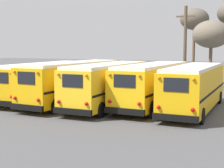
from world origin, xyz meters
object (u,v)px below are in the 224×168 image
school_bus_0 (44,80)px  utility_pole (185,48)px  school_bus_2 (109,83)px  bare_tree_1 (211,35)px  school_bus_1 (74,81)px  school_bus_4 (195,86)px  bare_tree_0 (194,20)px  school_bus_3 (153,83)px

school_bus_0 → utility_pole: 13.93m
school_bus_2 → bare_tree_1: (4.87, 14.46, 3.83)m
school_bus_1 → school_bus_2: school_bus_1 is taller
school_bus_1 → school_bus_4: 8.88m
school_bus_2 → bare_tree_0: 17.86m
school_bus_2 → bare_tree_1: size_ratio=1.48×
school_bus_2 → school_bus_3: (2.95, 1.14, 0.01)m
school_bus_1 → utility_pole: bearing=61.3°
utility_pole → bare_tree_1: 4.24m
school_bus_2 → school_bus_3: 3.16m
school_bus_0 → school_bus_2: (5.90, -0.47, 0.04)m
school_bus_1 → bare_tree_1: 16.82m
school_bus_2 → utility_pole: 11.58m
school_bus_1 → bare_tree_0: 18.47m
utility_pole → bare_tree_1: (1.88, 3.56, 1.31)m
school_bus_4 → bare_tree_0: bearing=101.5°
school_bus_4 → bare_tree_1: bearing=94.3°
school_bus_2 → utility_pole: utility_pole is taller
school_bus_1 → school_bus_3: bearing=10.4°
school_bus_0 → school_bus_4: 11.80m
school_bus_2 → bare_tree_1: 15.73m
utility_pole → bare_tree_0: (-0.33, 5.87, 3.03)m
bare_tree_1 → school_bus_0: bearing=-127.6°
school_bus_2 → bare_tree_0: size_ratio=1.21×
school_bus_4 → utility_pole: (-2.91, 10.05, 2.55)m
school_bus_0 → school_bus_4: bearing=1.8°
school_bus_0 → bare_tree_1: size_ratio=1.49×
school_bus_1 → school_bus_0: bearing=172.0°
school_bus_4 → school_bus_0: bearing=-178.2°
utility_pole → bare_tree_0: size_ratio=0.95×
school_bus_3 → school_bus_4: bearing=-5.8°
school_bus_2 → bare_tree_0: bearing=81.0°
school_bus_3 → utility_pole: (0.04, 9.75, 2.51)m
school_bus_0 → school_bus_3: bearing=4.3°
school_bus_3 → school_bus_4: 2.97m
school_bus_3 → school_bus_2: bearing=-158.8°
school_bus_0 → school_bus_2: bearing=-4.6°
school_bus_3 → bare_tree_1: bearing=81.8°
school_bus_3 → utility_pole: 10.07m
school_bus_0 → school_bus_1: (2.95, -0.42, 0.08)m
school_bus_1 → bare_tree_0: (5.61, 16.71, 5.51)m
school_bus_0 → bare_tree_0: (8.56, 16.30, 5.59)m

